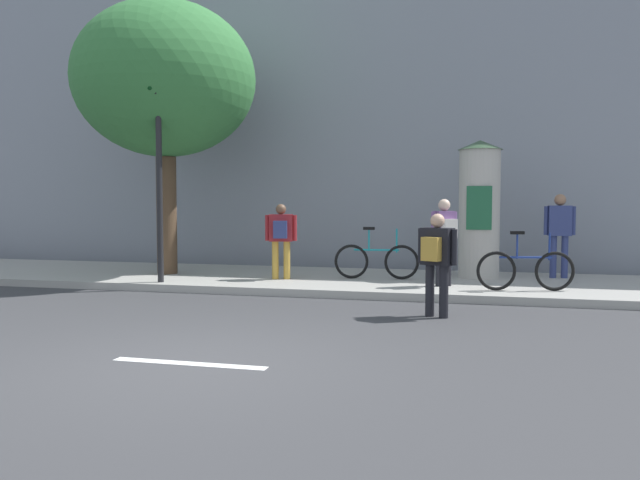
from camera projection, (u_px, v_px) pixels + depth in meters
name	position (u px, v px, depth m)	size (l,w,h in m)	color
ground_plane	(189.00, 364.00, 7.18)	(80.00, 80.00, 0.00)	#38383A
sidewalk_curb	(333.00, 281.00, 13.94)	(36.00, 4.00, 0.15)	#9E9B93
lane_markings	(189.00, 363.00, 7.18)	(25.80, 0.16, 0.01)	silver
building_backdrop	(373.00, 113.00, 18.52)	(36.00, 5.00, 8.53)	gray
traffic_light	(156.00, 132.00, 12.84)	(0.24, 0.45, 4.45)	black
poster_column	(479.00, 208.00, 13.78)	(0.94, 0.94, 2.91)	#B2ADA3
street_tree	(165.00, 81.00, 14.40)	(4.01, 4.01, 6.02)	#4C3826
pedestrian_tallest	(436.00, 255.00, 9.96)	(0.61, 0.50, 1.60)	black
pedestrian_near_pole	(281.00, 234.00, 13.55)	(0.65, 0.45, 1.57)	#B78C33
pedestrian_with_bag	(560.00, 228.00, 13.77)	(0.64, 0.28, 1.78)	navy
pedestrian_in_red_top	(445.00, 235.00, 12.45)	(0.50, 0.50, 1.67)	black
bicycle_leaning	(376.00, 260.00, 13.62)	(1.77, 0.22, 1.09)	black
bicycle_upright	(525.00, 269.00, 11.85)	(1.75, 0.41, 1.09)	black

